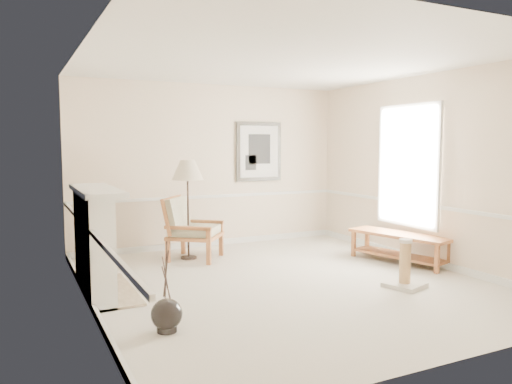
# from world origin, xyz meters

# --- Properties ---
(ground) EXTENTS (5.50, 5.50, 0.00)m
(ground) POSITION_xyz_m (0.00, 0.00, 0.00)
(ground) COLOR silver
(ground) RESTS_ON ground
(room) EXTENTS (5.04, 5.54, 2.92)m
(room) POSITION_xyz_m (0.14, 0.08, 1.87)
(room) COLOR beige
(room) RESTS_ON ground
(fireplace) EXTENTS (0.64, 1.64, 1.31)m
(fireplace) POSITION_xyz_m (-2.34, 0.60, 0.64)
(fireplace) COLOR white
(fireplace) RESTS_ON ground
(floor_vase) EXTENTS (0.31, 0.31, 0.91)m
(floor_vase) POSITION_xyz_m (-1.91, -1.01, 0.17)
(floor_vase) COLOR black
(floor_vase) RESTS_ON ground
(armchair) EXTENTS (1.10, 1.09, 1.00)m
(armchair) POSITION_xyz_m (-0.71, 1.92, 0.54)
(armchair) COLOR #B06438
(armchair) RESTS_ON ground
(floor_lamp) EXTENTS (0.55, 0.55, 1.59)m
(floor_lamp) POSITION_xyz_m (-0.71, 1.93, 1.39)
(floor_lamp) COLOR black
(floor_lamp) RESTS_ON ground
(bench) EXTENTS (0.89, 1.68, 0.46)m
(bench) POSITION_xyz_m (2.15, 0.22, 0.31)
(bench) COLOR #B06438
(bench) RESTS_ON ground
(scratching_post) EXTENTS (0.55, 0.55, 0.63)m
(scratching_post) POSITION_xyz_m (1.28, -0.85, 0.20)
(scratching_post) COLOR silver
(scratching_post) RESTS_ON ground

